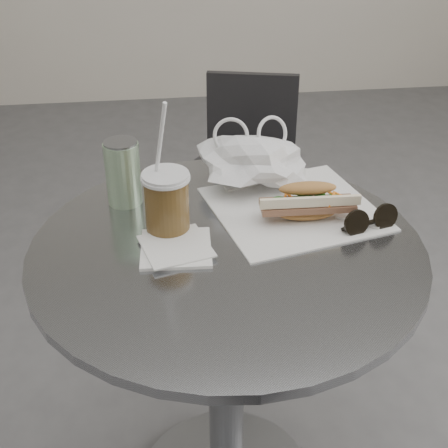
{
  "coord_description": "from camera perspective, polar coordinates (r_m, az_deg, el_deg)",
  "views": [
    {
      "loc": [
        -0.13,
        -0.78,
        1.41
      ],
      "look_at": [
        -0.01,
        0.2,
        0.79
      ],
      "focal_mm": 50.0,
      "sensor_mm": 36.0,
      "label": 1
    }
  ],
  "objects": [
    {
      "name": "napkin_stack",
      "position": [
        1.18,
        -4.41,
        -2.17
      ],
      "size": [
        0.15,
        0.15,
        0.01
      ],
      "color": "white",
      "rests_on": "cafe_table"
    },
    {
      "name": "drink_can",
      "position": [
        1.32,
        -9.22,
        4.67
      ],
      "size": [
        0.07,
        0.07,
        0.14
      ],
      "color": "#67A761",
      "rests_on": "cafe_table"
    },
    {
      "name": "sunglasses",
      "position": [
        1.26,
        13.21,
        0.25
      ],
      "size": [
        0.12,
        0.05,
        0.05
      ],
      "rotation": [
        0.0,
        0.0,
        0.25
      ],
      "color": "black",
      "rests_on": "cafe_table"
    },
    {
      "name": "chair_far",
      "position": [
        2.16,
        2.11,
        2.05
      ],
      "size": [
        0.39,
        0.42,
        0.74
      ],
      "rotation": [
        0.0,
        0.0,
        2.91
      ],
      "color": "#2E2D30",
      "rests_on": "ground"
    },
    {
      "name": "cafe_table",
      "position": [
        1.37,
        0.25,
        -11.56
      ],
      "size": [
        0.76,
        0.76,
        0.74
      ],
      "color": "slate",
      "rests_on": "ground"
    },
    {
      "name": "sandwich_paper",
      "position": [
        1.32,
        6.38,
        1.41
      ],
      "size": [
        0.39,
        0.37,
        0.0
      ],
      "primitive_type": "cube",
      "rotation": [
        0.0,
        0.0,
        0.24
      ],
      "color": "white",
      "rests_on": "cafe_table"
    },
    {
      "name": "iced_coffee",
      "position": [
        1.21,
        -5.26,
        2.03
      ],
      "size": [
        0.09,
        0.09,
        0.27
      ],
      "color": "brown",
      "rests_on": "cafe_table"
    },
    {
      "name": "plastic_bag",
      "position": [
        1.38,
        2.61,
        5.57
      ],
      "size": [
        0.24,
        0.19,
        0.11
      ],
      "primitive_type": null,
      "rotation": [
        0.0,
        0.0,
        0.1
      ],
      "color": "white",
      "rests_on": "cafe_table"
    },
    {
      "name": "banh_mi",
      "position": [
        1.27,
        7.62,
        2.02
      ],
      "size": [
        0.24,
        0.1,
        0.08
      ],
      "rotation": [
        0.0,
        0.0,
        -0.03
      ],
      "color": "#B88B45",
      "rests_on": "sandwich_paper"
    }
  ]
}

